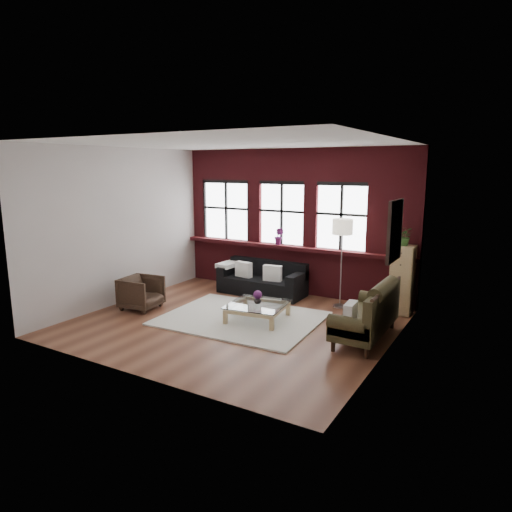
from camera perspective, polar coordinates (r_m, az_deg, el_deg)
The scene contains 26 objects.
floor at distance 8.46m, azimuth -2.67°, elevation -8.28°, with size 5.50×5.50×0.00m, color brown.
ceiling at distance 7.99m, azimuth -2.88°, elevation 13.92°, with size 5.50×5.50×0.00m, color white.
wall_back at distance 10.24m, azimuth 4.91°, elevation 4.30°, with size 5.50×5.50×0.00m, color #BBB4AE.
wall_front at distance 6.16m, azimuth -15.56°, elevation -0.59°, with size 5.50×5.50×0.00m, color #BBB4AE.
wall_left at distance 9.83m, azimuth -16.35°, elevation 3.61°, with size 5.00×5.00×0.00m, color #BBB4AE.
wall_right at distance 6.98m, azimuth 16.51°, elevation 0.69°, with size 5.00×5.00×0.00m, color #BBB4AE.
brick_backwall at distance 10.18m, azimuth 4.76°, elevation 4.26°, with size 5.50×0.12×3.20m, color maroon, non-canonical shape.
sill_ledge at distance 10.19m, azimuth 4.50°, elevation 1.08°, with size 5.50×0.30×0.08m, color maroon.
window_left at distance 11.07m, azimuth -3.67°, elevation 5.60°, with size 1.38×0.10×1.50m, color black, non-canonical shape.
window_mid at distance 10.31m, azimuth 3.29°, elevation 5.20°, with size 1.38×0.10×1.50m, color black, non-canonical shape.
window_right at distance 9.76m, azimuth 10.66°, elevation 4.70°, with size 1.38×0.10×1.50m, color black, non-canonical shape.
wall_poster at distance 7.24m, azimuth 16.97°, elevation 3.03°, with size 0.05×0.74×0.94m, color black, non-canonical shape.
shag_rug at distance 8.62m, azimuth -1.88°, elevation -7.79°, with size 2.83×2.23×0.03m, color beige.
dark_sofa at distance 10.17m, azimuth 0.73°, elevation -2.87°, with size 1.93×0.78×0.70m, color black, non-canonical shape.
pillow_a at distance 10.25m, azimuth -1.55°, elevation -1.68°, with size 0.40×0.14×0.34m, color white.
pillow_b at distance 9.89m, azimuth 2.07°, elevation -2.16°, with size 0.40×0.14×0.34m, color white.
vintage_settee at distance 7.74m, azimuth 13.54°, elevation -6.78°, with size 0.78×1.76×0.94m, color #302B16, non-canonical shape.
pillow_settee at distance 7.24m, azimuth 11.71°, elevation -7.03°, with size 0.14×0.38×0.34m, color white.
armchair at distance 9.43m, azimuth -14.14°, elevation -4.48°, with size 0.70×0.72×0.65m, color black.
coffee_table at distance 8.48m, azimuth 0.20°, elevation -7.07°, with size 1.01×1.01×0.34m, color tan, non-canonical shape.
vase at distance 8.41m, azimuth 0.20°, elevation -5.53°, with size 0.13×0.13×0.14m, color #B2B2B2.
flowers at distance 8.38m, azimuth 0.20°, elevation -4.86°, with size 0.16×0.16×0.16m, color #5B1F5A.
drawer_chest at distance 9.22m, azimuth 17.81°, elevation -2.85°, with size 0.41×0.41×1.34m, color tan.
potted_plant_top at distance 9.06m, azimuth 18.13°, elevation 2.35°, with size 0.32×0.28×0.35m, color #2D5923.
floor_lamp at distance 9.26m, azimuth 10.63°, elevation -0.51°, with size 0.40×0.40×1.94m, color #A5A5A8, non-canonical shape.
sill_plant at distance 10.26m, azimuth 2.90°, elevation 2.49°, with size 0.21×0.17×0.39m, color #5B1F5A.
Camera 1 is at (4.36, -6.68, 2.81)m, focal length 32.00 mm.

